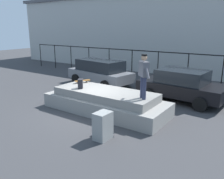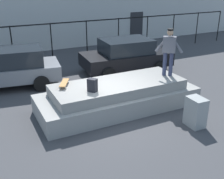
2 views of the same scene
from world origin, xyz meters
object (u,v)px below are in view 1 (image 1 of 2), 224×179
(skateboard, at_px, (82,81))
(backpack, at_px, (80,84))
(utility_box, at_px, (103,126))
(car_black_sedan_mid, at_px, (182,85))
(skateboarder, at_px, (144,73))
(car_grey_hatchback_near, at_px, (100,71))

(skateboard, height_order, backpack, backpack)
(skateboard, distance_m, utility_box, 4.29)
(car_black_sedan_mid, bearing_deg, skateboarder, -94.92)
(skateboarder, height_order, utility_box, skateboarder)
(skateboarder, relative_size, car_black_sedan_mid, 0.39)
(skateboarder, bearing_deg, backpack, -176.51)
(skateboarder, bearing_deg, skateboard, 169.53)
(utility_box, bearing_deg, skateboard, 141.61)
(utility_box, bearing_deg, car_grey_hatchback_near, 129.38)
(utility_box, bearing_deg, skateboarder, 80.15)
(skateboarder, distance_m, car_black_sedan_mid, 3.80)
(skateboarder, relative_size, backpack, 4.02)
(skateboarder, height_order, skateboard, skateboarder)
(backpack, relative_size, car_grey_hatchback_near, 0.09)
(car_black_sedan_mid, bearing_deg, car_grey_hatchback_near, 175.77)
(skateboard, relative_size, backpack, 1.86)
(skateboard, relative_size, utility_box, 0.84)
(backpack, height_order, car_black_sedan_mid, car_black_sedan_mid)
(skateboard, xyz_separation_m, car_grey_hatchback_near, (-1.48, 3.34, -0.20))
(utility_box, bearing_deg, backpack, 146.11)
(backpack, xyz_separation_m, utility_box, (2.63, -1.85, -0.70))
(skateboard, xyz_separation_m, utility_box, (3.28, -2.71, -0.59))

